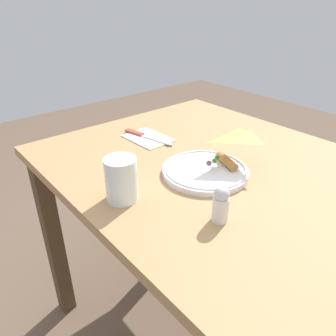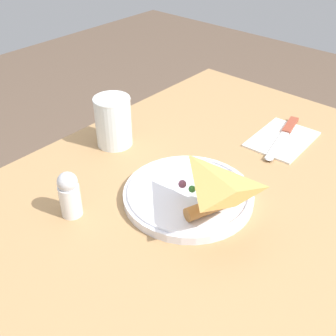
# 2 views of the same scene
# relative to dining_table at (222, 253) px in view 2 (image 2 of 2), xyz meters

# --- Properties ---
(dining_table) EXTENTS (1.01, 0.83, 0.75)m
(dining_table) POSITION_rel_dining_table_xyz_m (0.00, 0.00, 0.00)
(dining_table) COLOR #A87F51
(dining_table) RESTS_ON ground_plane
(plate_pizza) EXTENTS (0.24, 0.24, 0.05)m
(plate_pizza) POSITION_rel_dining_table_xyz_m (0.03, -0.07, 0.13)
(plate_pizza) COLOR white
(plate_pizza) RESTS_ON dining_table
(milk_glass) EXTENTS (0.08, 0.08, 0.11)m
(milk_glass) POSITION_rel_dining_table_xyz_m (-0.02, -0.31, 0.17)
(milk_glass) COLOR white
(milk_glass) RESTS_ON dining_table
(napkin_folded) EXTENTS (0.17, 0.12, 0.00)m
(napkin_folded) POSITION_rel_dining_table_xyz_m (-0.28, -0.04, 0.12)
(napkin_folded) COLOR white
(napkin_folded) RESTS_ON dining_table
(butter_knife) EXTENTS (0.20, 0.06, 0.01)m
(butter_knife) POSITION_rel_dining_table_xyz_m (-0.29, -0.04, 0.12)
(butter_knife) COLOR #99422D
(butter_knife) RESTS_ON napkin_folded
(salt_shaker) EXTENTS (0.04, 0.04, 0.09)m
(salt_shaker) POSITION_rel_dining_table_xyz_m (0.19, -0.19, 0.16)
(salt_shaker) COLOR silver
(salt_shaker) RESTS_ON dining_table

